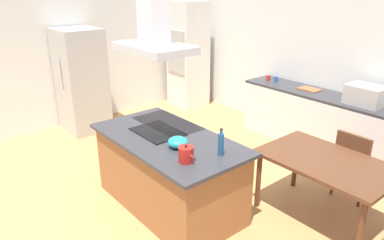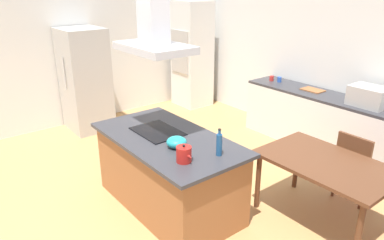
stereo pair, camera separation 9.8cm
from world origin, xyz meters
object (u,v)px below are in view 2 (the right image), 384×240
Objects in this scene: wall_oven_stack at (192,54)px; cooktop at (157,131)px; countertop_microwave at (369,96)px; coffee_mug_red at (272,78)px; dining_table at (326,168)px; range_hood at (154,28)px; tea_kettle at (184,154)px; refrigerator at (85,80)px; mixing_bowl at (177,142)px; olive_oil_bottle at (219,144)px; coffee_mug_blue at (279,79)px; cutting_board at (313,90)px; chair_facing_back_wall at (356,163)px.

cooktop is at bearing -44.49° from wall_oven_stack.
coffee_mug_red is at bearing 179.92° from countertop_microwave.
range_hood is at bearing -142.20° from dining_table.
tea_kettle is 3.60m from refrigerator.
mixing_bowl is (-0.31, 0.14, -0.02)m from tea_kettle.
mixing_bowl is at bearing -6.03° from refrigerator.
olive_oil_bottle is 3.23× the size of coffee_mug_blue.
tea_kettle is 3.21m from cutting_board.
countertop_microwave is (0.15, 2.72, 0.02)m from olive_oil_bottle.
olive_oil_bottle is 3.68m from refrigerator.
wall_oven_stack reaches higher than cooktop.
range_hood reaches higher than coffee_mug_red.
coffee_mug_blue reaches higher than cutting_board.
dining_table is (0.72, 1.39, -0.31)m from tea_kettle.
mixing_bowl is at bearing -151.70° from olive_oil_bottle.
dining_table is (0.47, -1.70, -0.37)m from countertop_microwave.
wall_oven_stack is at bearing 139.47° from mixing_bowl.
refrigerator is 2.04× the size of chair_facing_back_wall.
olive_oil_bottle is 3.14m from coffee_mug_blue.
tea_kettle is 0.34m from mixing_bowl.
coffee_mug_blue is 3.20m from range_hood.
cooktop is 0.67× the size of chair_facing_back_wall.
wall_oven_stack reaches higher than tea_kettle.
range_hood reaches higher than cutting_board.
coffee_mug_blue is (-1.05, 3.00, -0.01)m from mixing_bowl.
mixing_bowl reaches higher than cooktop.
coffee_mug_red is at bearing -176.68° from cutting_board.
coffee_mug_red is 0.04× the size of wall_oven_stack.
cutting_board is at bearing 176.95° from countertop_microwave.
coffee_mug_red reaches higher than cooktop.
countertop_microwave is 0.56× the size of chair_facing_back_wall.
olive_oil_bottle is at bearing -120.94° from dining_table.
refrigerator is (-0.08, -2.37, -0.19)m from wall_oven_stack.
coffee_mug_red is (-0.71, 2.88, 0.04)m from cooktop.
olive_oil_bottle is at bearing -62.00° from coffee_mug_blue.
cooktop is 2.93× the size of tea_kettle.
refrigerator is (-3.26, 0.34, -0.05)m from mixing_bowl.
olive_oil_bottle is 0.33× the size of chair_facing_back_wall.
refrigerator is (-2.89, -2.66, 0.00)m from cutting_board.
wall_oven_stack is at bearing 140.73° from tea_kettle.
tea_kettle is 0.41× the size of countertop_microwave.
dining_table is at bearing -37.46° from coffee_mug_red.
coffee_mug_red is at bearing 103.75° from cooktop.
tea_kettle is 0.23× the size of range_hood.
tea_kettle is at bearing -39.27° from wall_oven_stack.
cooktop is 6.67× the size of coffee_mug_blue.
countertop_microwave is 4.63m from refrigerator.
refrigerator reaches higher than cooktop.
countertop_microwave is 3.75m from wall_oven_stack.
countertop_microwave is at bearing 79.09° from mixing_bowl.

